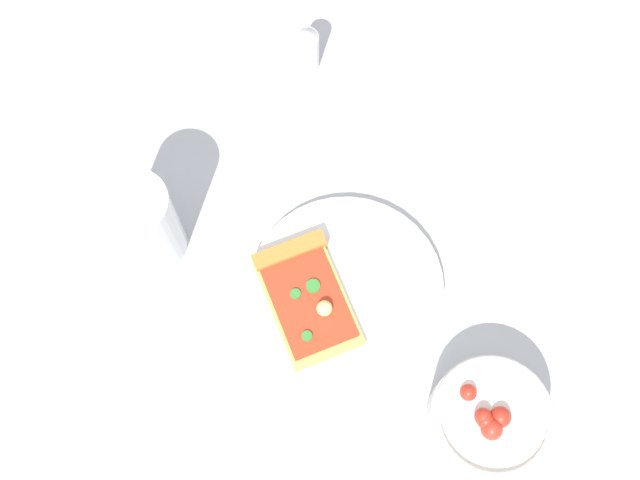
% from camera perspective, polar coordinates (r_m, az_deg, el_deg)
% --- Properties ---
extents(ground_plane, '(2.40, 2.40, 0.00)m').
position_cam_1_polar(ground_plane, '(0.98, 2.38, -3.23)').
color(ground_plane, '#B2B7BC').
rests_on(ground_plane, ground).
extents(plate, '(0.23, 0.23, 0.01)m').
position_cam_1_polar(plate, '(0.98, 1.83, -3.43)').
color(plate, white).
rests_on(plate, ground_plane).
extents(pizza_slice_main, '(0.17, 0.16, 0.03)m').
position_cam_1_polar(pizza_slice_main, '(0.96, -1.07, -3.68)').
color(pizza_slice_main, '#E5B256').
rests_on(pizza_slice_main, plate).
extents(salad_bowl, '(0.13, 0.13, 0.07)m').
position_cam_1_polar(salad_bowl, '(0.94, 11.70, -12.11)').
color(salad_bowl, white).
rests_on(salad_bowl, ground_plane).
extents(soda_glass, '(0.08, 0.08, 0.14)m').
position_cam_1_polar(soda_glass, '(0.96, -12.06, 1.01)').
color(soda_glass, silver).
rests_on(soda_glass, ground_plane).
extents(pepper_shaker, '(0.03, 0.03, 0.08)m').
position_cam_1_polar(pepper_shaker, '(1.07, -0.86, 13.16)').
color(pepper_shaker, silver).
rests_on(pepper_shaker, ground_plane).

